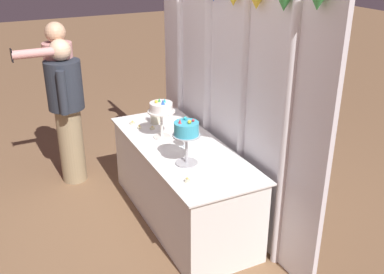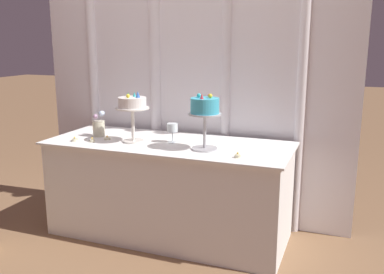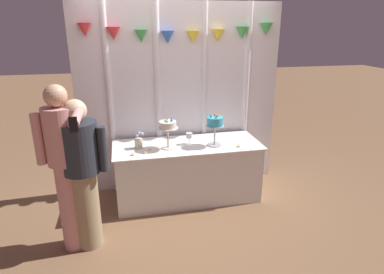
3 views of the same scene
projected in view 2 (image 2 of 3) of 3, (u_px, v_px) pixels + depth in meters
name	position (u px, v px, depth m)	size (l,w,h in m)	color
ground_plane	(164.00, 239.00, 3.21)	(24.00, 24.00, 0.00)	#846042
draped_curtain	(188.00, 64.00, 3.42)	(2.64, 0.16, 2.41)	white
cake_table	(169.00, 189.00, 3.22)	(1.82, 0.72, 0.73)	white
cake_display_nearleft	(132.00, 106.00, 3.10)	(0.25, 0.25, 0.38)	silver
cake_display_nearright	(205.00, 110.00, 2.88)	(0.23, 0.23, 0.39)	#B2B2B7
wine_glass	(172.00, 128.00, 3.12)	(0.08, 0.08, 0.14)	silver
flower_vase	(99.00, 127.00, 3.33)	(0.11, 0.10, 0.21)	beige
tealight_far_left	(75.00, 140.00, 3.18)	(0.05, 0.05, 0.03)	beige
tealight_near_left	(92.00, 140.00, 3.15)	(0.04, 0.04, 0.04)	beige
tealight_near_right	(107.00, 138.00, 3.23)	(0.05, 0.05, 0.03)	beige
tealight_far_right	(238.00, 156.00, 2.73)	(0.04, 0.04, 0.04)	beige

